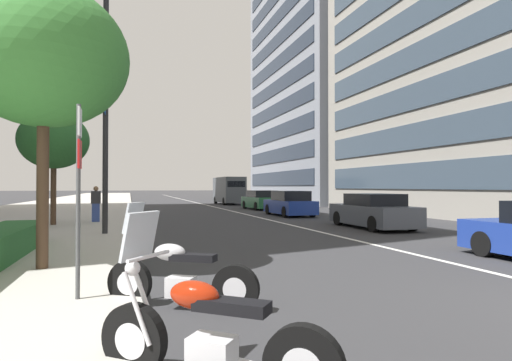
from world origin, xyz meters
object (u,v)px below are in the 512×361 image
object	(u,v)px
car_approaching_light	(373,212)
pedestrian_on_plaza	(96,204)
car_far_down_avenue	(290,204)
delivery_van_ahead	(229,190)
street_tree_far_plaza	(54,140)
motorcycle_mid_row	(178,277)
parking_sign_by_curb	(79,177)
car_following_behind	(261,200)
street_lamp_with_banners	(117,71)
motorcycle_second_in_row	(208,337)
street_tree_mid_sidewalk	(44,57)

from	to	relation	value
car_approaching_light	pedestrian_on_plaza	bearing A→B (deg)	68.96
car_far_down_avenue	pedestrian_on_plaza	distance (m)	11.00
delivery_van_ahead	street_tree_far_plaza	bearing A→B (deg)	149.63
motorcycle_mid_row	pedestrian_on_plaza	bearing A→B (deg)	-51.31
car_approaching_light	parking_sign_by_curb	size ratio (longest dim) A/B	1.71
car_following_behind	street_lamp_with_banners	xyz separation A→B (m)	(-15.54, 10.01, 4.95)
motorcycle_second_in_row	car_far_down_avenue	distance (m)	21.55
car_following_behind	car_far_down_avenue	bearing A→B (deg)	174.16
car_following_behind	parking_sign_by_curb	bearing A→B (deg)	155.18
motorcycle_second_in_row	pedestrian_on_plaza	size ratio (longest dim) A/B	1.15
motorcycle_second_in_row	car_approaching_light	xyz separation A→B (m)	(11.84, -9.04, 0.23)
motorcycle_mid_row	car_following_behind	size ratio (longest dim) A/B	0.45
car_following_behind	street_tree_mid_sidewalk	distance (m)	24.58
delivery_van_ahead	street_lamp_with_banners	world-z (taller)	street_lamp_with_banners
street_lamp_with_banners	street_tree_far_plaza	bearing A→B (deg)	32.42
motorcycle_second_in_row	street_tree_far_plaza	size ratio (longest dim) A/B	0.39
motorcycle_second_in_row	pedestrian_on_plaza	xyz separation A→B (m)	(16.57, 2.06, 0.50)
motorcycle_mid_row	delivery_van_ahead	size ratio (longest dim) A/B	0.34
motorcycle_mid_row	street_tree_far_plaza	bearing A→B (deg)	-44.08
delivery_van_ahead	pedestrian_on_plaza	world-z (taller)	delivery_van_ahead
car_approaching_light	delivery_van_ahead	bearing A→B (deg)	2.76
motorcycle_second_in_row	car_following_behind	bearing A→B (deg)	-69.96
pedestrian_on_plaza	motorcycle_mid_row	bearing A→B (deg)	-171.32
motorcycle_second_in_row	car_far_down_avenue	bearing A→B (deg)	-74.69
car_approaching_light	street_tree_far_plaza	distance (m)	13.50
delivery_van_ahead	car_approaching_light	bearing A→B (deg)	-179.74
motorcycle_mid_row	car_far_down_avenue	world-z (taller)	motorcycle_mid_row
motorcycle_mid_row	car_approaching_light	world-z (taller)	motorcycle_mid_row
car_far_down_avenue	pedestrian_on_plaza	bearing A→B (deg)	106.87
car_following_behind	street_tree_far_plaza	bearing A→B (deg)	130.62
car_approaching_light	delivery_van_ahead	world-z (taller)	delivery_van_ahead
car_approaching_light	street_lamp_with_banners	bearing A→B (deg)	94.29
motorcycle_mid_row	delivery_van_ahead	bearing A→B (deg)	-73.86
motorcycle_second_in_row	street_lamp_with_banners	world-z (taller)	street_lamp_with_banners
motorcycle_second_in_row	motorcycle_mid_row	size ratio (longest dim) A/B	0.91
delivery_van_ahead	street_tree_far_plaza	xyz separation A→B (m)	(-21.47, 12.35, 2.21)
delivery_van_ahead	street_tree_far_plaza	world-z (taller)	street_tree_far_plaza
street_tree_mid_sidewalk	street_tree_far_plaza	distance (m)	10.22
motorcycle_mid_row	delivery_van_ahead	xyz separation A→B (m)	(34.50, -8.70, 0.96)
parking_sign_by_curb	street_lamp_with_banners	distance (m)	9.44
car_following_behind	street_tree_far_plaza	world-z (taller)	street_tree_far_plaza
motorcycle_mid_row	delivery_van_ahead	world-z (taller)	delivery_van_ahead
car_following_behind	parking_sign_by_curb	size ratio (longest dim) A/B	1.64
parking_sign_by_curb	pedestrian_on_plaza	size ratio (longest dim) A/B	1.71
parking_sign_by_curb	car_approaching_light	bearing A→B (deg)	-48.86
motorcycle_second_in_row	street_lamp_with_banners	xyz separation A→B (m)	(11.45, 1.06, 5.19)
motorcycle_mid_row	car_approaching_light	distance (m)	13.03
street_tree_mid_sidewalk	street_tree_far_plaza	world-z (taller)	street_tree_mid_sidewalk
delivery_van_ahead	street_lamp_with_banners	bearing A→B (deg)	158.54
street_tree_mid_sidewalk	pedestrian_on_plaza	bearing A→B (deg)	-0.84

